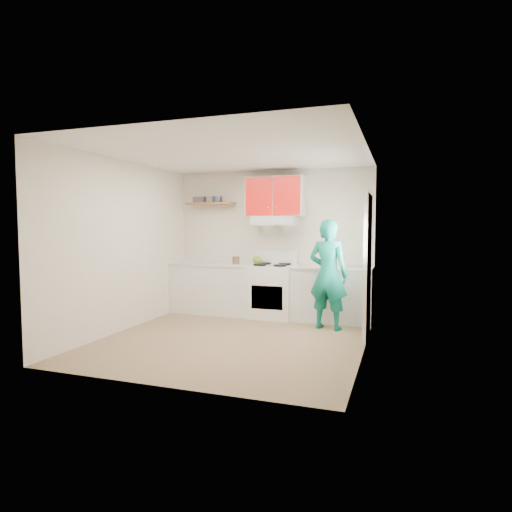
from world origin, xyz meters
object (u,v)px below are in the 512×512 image
at_px(kettle, 258,260).
at_px(person, 328,274).
at_px(crock, 236,261).
at_px(stove, 272,291).
at_px(tin, 217,199).

relative_size(kettle, person, 0.10).
bearing_deg(kettle, crock, -160.94).
bearing_deg(person, stove, -14.37).
bearing_deg(crock, person, -17.28).
bearing_deg(tin, crock, -18.57).
xyz_separation_m(crock, person, (1.75, -0.54, -0.12)).
relative_size(tin, person, 0.10).
height_order(stove, crock, crock).
height_order(stove, person, person).
height_order(kettle, person, person).
xyz_separation_m(kettle, crock, (-0.40, -0.05, -0.02)).
relative_size(kettle, crock, 1.13).
relative_size(tin, crock, 1.13).
xyz_separation_m(stove, crock, (-0.69, 0.02, 0.52)).
bearing_deg(crock, tin, 161.43).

